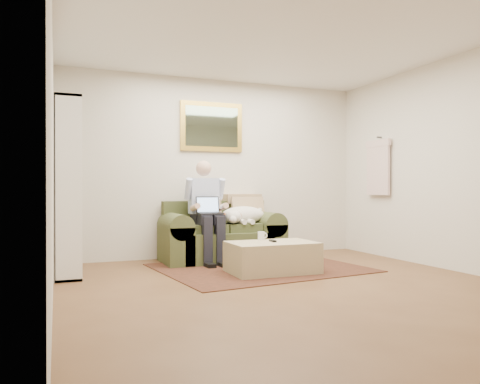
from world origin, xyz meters
TOP-DOWN VIEW (x-y plane):
  - room_shell at (0.00, 0.35)m, footprint 4.51×5.00m
  - rug at (0.14, 1.28)m, footprint 2.62×2.20m
  - sofa at (-0.10, 2.05)m, footprint 1.64×0.83m
  - seated_man at (-0.34, 1.90)m, footprint 0.54×0.77m
  - laptop at (-0.34, 1.84)m, footprint 0.32×0.25m
  - sleeping_dog at (0.20, 1.97)m, footprint 0.67×0.42m
  - ottoman at (0.14, 0.91)m, footprint 1.01×0.65m
  - coffee_mug at (0.12, 1.19)m, footprint 0.08×0.08m
  - tv_remote at (0.16, 0.94)m, footprint 0.07×0.16m
  - bookshelf at (-2.10, 1.60)m, footprint 0.28×0.80m
  - wall_mirror at (-0.10, 2.47)m, footprint 0.94×0.04m
  - hanging_shirt at (2.19, 1.60)m, footprint 0.06×0.52m

SIDE VIEW (x-z plane):
  - rug at x=0.14m, z-range 0.00..0.01m
  - ottoman at x=0.14m, z-range 0.00..0.37m
  - sofa at x=-0.10m, z-range -0.21..0.77m
  - tv_remote at x=0.16m, z-range 0.37..0.39m
  - coffee_mug at x=0.12m, z-range 0.37..0.47m
  - sleeping_dog at x=0.20m, z-range 0.50..0.75m
  - seated_man at x=-0.34m, z-range 0.00..1.38m
  - laptop at x=-0.34m, z-range 0.61..0.84m
  - bookshelf at x=-2.10m, z-range 0.00..2.00m
  - room_shell at x=0.00m, z-range 0.00..2.61m
  - hanging_shirt at x=2.19m, z-range 0.90..1.80m
  - wall_mirror at x=-0.10m, z-range 1.54..2.26m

